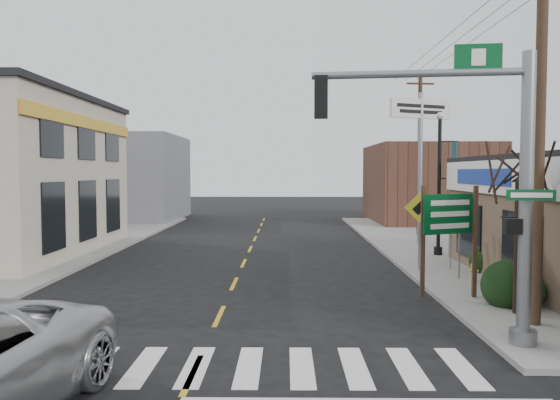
{
  "coord_description": "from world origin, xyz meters",
  "views": [
    {
      "loc": [
        1.7,
        -9.7,
        3.68
      ],
      "look_at": [
        1.51,
        7.17,
        2.8
      ],
      "focal_mm": 35.0,
      "sensor_mm": 36.0,
      "label": 1
    }
  ],
  "objects_px": {
    "bare_tree": "(520,155)",
    "guide_sign": "(449,226)",
    "fire_hydrant": "(474,271)",
    "dance_center_sign": "(421,131)",
    "traffic_signal_pole": "(491,166)",
    "lamp_post": "(441,173)",
    "utility_pole_near": "(540,112)",
    "utility_pole_far": "(419,152)"
  },
  "relations": [
    {
      "from": "bare_tree",
      "to": "guide_sign",
      "type": "bearing_deg",
      "value": 124.8
    },
    {
      "from": "fire_hydrant",
      "to": "dance_center_sign",
      "type": "height_order",
      "value": "dance_center_sign"
    },
    {
      "from": "dance_center_sign",
      "to": "bare_tree",
      "type": "distance_m",
      "value": 13.37
    },
    {
      "from": "traffic_signal_pole",
      "to": "lamp_post",
      "type": "bearing_deg",
      "value": 85.32
    },
    {
      "from": "lamp_post",
      "to": "bare_tree",
      "type": "distance_m",
      "value": 9.65
    },
    {
      "from": "fire_hydrant",
      "to": "bare_tree",
      "type": "distance_m",
      "value": 5.38
    },
    {
      "from": "fire_hydrant",
      "to": "dance_center_sign",
      "type": "bearing_deg",
      "value": 86.92
    },
    {
      "from": "guide_sign",
      "to": "lamp_post",
      "type": "bearing_deg",
      "value": 51.92
    },
    {
      "from": "bare_tree",
      "to": "utility_pole_near",
      "type": "relative_size",
      "value": 0.53
    },
    {
      "from": "bare_tree",
      "to": "utility_pole_far",
      "type": "bearing_deg",
      "value": 84.28
    },
    {
      "from": "guide_sign",
      "to": "lamp_post",
      "type": "distance_m",
      "value": 8.26
    },
    {
      "from": "utility_pole_far",
      "to": "dance_center_sign",
      "type": "bearing_deg",
      "value": -109.46
    },
    {
      "from": "bare_tree",
      "to": "utility_pole_near",
      "type": "bearing_deg",
      "value": -90.0
    },
    {
      "from": "traffic_signal_pole",
      "to": "utility_pole_far",
      "type": "height_order",
      "value": "utility_pole_far"
    },
    {
      "from": "dance_center_sign",
      "to": "utility_pole_far",
      "type": "distance_m",
      "value": 4.29
    },
    {
      "from": "traffic_signal_pole",
      "to": "dance_center_sign",
      "type": "height_order",
      "value": "dance_center_sign"
    },
    {
      "from": "guide_sign",
      "to": "bare_tree",
      "type": "distance_m",
      "value": 2.86
    },
    {
      "from": "dance_center_sign",
      "to": "guide_sign",
      "type": "bearing_deg",
      "value": -123.07
    },
    {
      "from": "fire_hydrant",
      "to": "utility_pole_near",
      "type": "xyz_separation_m",
      "value": [
        -0.28,
        -4.96,
        4.57
      ]
    },
    {
      "from": "traffic_signal_pole",
      "to": "fire_hydrant",
      "type": "xyz_separation_m",
      "value": [
        1.92,
        6.42,
        -3.32
      ]
    },
    {
      "from": "traffic_signal_pole",
      "to": "dance_center_sign",
      "type": "bearing_deg",
      "value": 87.82
    },
    {
      "from": "guide_sign",
      "to": "fire_hydrant",
      "type": "distance_m",
      "value": 3.17
    },
    {
      "from": "guide_sign",
      "to": "utility_pole_far",
      "type": "bearing_deg",
      "value": 55.24
    },
    {
      "from": "lamp_post",
      "to": "dance_center_sign",
      "type": "distance_m",
      "value": 4.16
    },
    {
      "from": "dance_center_sign",
      "to": "utility_pole_far",
      "type": "height_order",
      "value": "utility_pole_far"
    },
    {
      "from": "lamp_post",
      "to": "guide_sign",
      "type": "bearing_deg",
      "value": -114.06
    },
    {
      "from": "traffic_signal_pole",
      "to": "dance_center_sign",
      "type": "relative_size",
      "value": 0.83
    },
    {
      "from": "guide_sign",
      "to": "fire_hydrant",
      "type": "xyz_separation_m",
      "value": [
        1.48,
        2.24,
        -1.69
      ]
    },
    {
      "from": "traffic_signal_pole",
      "to": "lamp_post",
      "type": "distance_m",
      "value": 12.31
    },
    {
      "from": "traffic_signal_pole",
      "to": "utility_pole_near",
      "type": "distance_m",
      "value": 2.52
    },
    {
      "from": "fire_hydrant",
      "to": "bare_tree",
      "type": "height_order",
      "value": "bare_tree"
    },
    {
      "from": "bare_tree",
      "to": "lamp_post",
      "type": "bearing_deg",
      "value": 85.47
    },
    {
      "from": "guide_sign",
      "to": "utility_pole_near",
      "type": "distance_m",
      "value": 4.15
    },
    {
      "from": "guide_sign",
      "to": "bare_tree",
      "type": "relative_size",
      "value": 0.63
    },
    {
      "from": "fire_hydrant",
      "to": "dance_center_sign",
      "type": "relative_size",
      "value": 0.08
    },
    {
      "from": "guide_sign",
      "to": "dance_center_sign",
      "type": "relative_size",
      "value": 0.43
    },
    {
      "from": "bare_tree",
      "to": "utility_pole_near",
      "type": "distance_m",
      "value": 1.37
    },
    {
      "from": "fire_hydrant",
      "to": "utility_pole_far",
      "type": "relative_size",
      "value": 0.07
    },
    {
      "from": "fire_hydrant",
      "to": "utility_pole_near",
      "type": "height_order",
      "value": "utility_pole_near"
    },
    {
      "from": "guide_sign",
      "to": "bare_tree",
      "type": "xyz_separation_m",
      "value": [
        1.2,
        -1.73,
        1.95
      ]
    },
    {
      "from": "fire_hydrant",
      "to": "utility_pole_far",
      "type": "xyz_separation_m",
      "value": [
        1.46,
        13.38,
        4.32
      ]
    },
    {
      "from": "traffic_signal_pole",
      "to": "fire_hydrant",
      "type": "distance_m",
      "value": 7.48
    }
  ]
}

